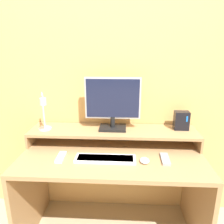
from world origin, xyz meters
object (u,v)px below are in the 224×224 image
Objects in this scene: remote_control at (61,157)px; remote_secondary at (165,159)px; desk_lamp at (44,115)px; monitor at (113,103)px; keyboard at (105,159)px; mouse at (145,160)px; router_dock at (181,120)px.

remote_control is 0.92× the size of remote_secondary.
desk_lamp is 2.02× the size of remote_control.
remote_secondary is (0.38, -0.27, -0.33)m from monitor.
monitor is 0.44m from keyboard.
remote_secondary is (0.14, 0.04, -0.01)m from mouse.
monitor is 2.65× the size of remote_secondary.
monitor reaches higher than remote_control.
remote_secondary is at bearing -119.55° from router_dock.
keyboard is at bearing -97.01° from monitor.
router_dock is 0.96m from remote_control.
monitor is at bearing 144.43° from remote_secondary.
monitor reaches higher than router_dock.
mouse is (0.27, -0.01, 0.00)m from keyboard.
mouse is at bearing -52.75° from monitor.
router_dock is at bearing 6.83° from desk_lamp.
desk_lamp reaches higher than remote_secondary.
desk_lamp is at bearing 158.59° from keyboard.
monitor is 1.03× the size of keyboard.
keyboard is 5.00× the size of mouse.
remote_control is at bearing 177.72° from mouse.
desk_lamp is at bearing 169.54° from remote_secondary.
mouse is at bearing -133.38° from router_dock.
router_dock is (0.54, 0.02, -0.14)m from monitor.
monitor is at bearing 11.66° from desk_lamp.
monitor is 0.56m from router_dock.
desk_lamp is at bearing -173.17° from router_dock.
monitor is 2.88× the size of remote_control.
desk_lamp is 3.61× the size of mouse.
desk_lamp is 0.94m from remote_secondary.
router_dock is at bearing 18.80° from remote_control.
remote_control and remote_secondary have the same top height.
remote_control is at bearing -141.07° from monitor.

